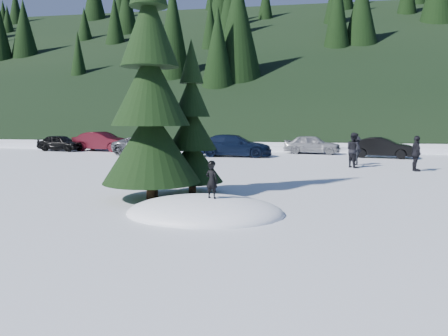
% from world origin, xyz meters
% --- Properties ---
extents(ground, '(200.00, 200.00, 0.00)m').
position_xyz_m(ground, '(0.00, 0.00, 0.00)').
color(ground, white).
rests_on(ground, ground).
extents(snow_mound, '(4.48, 3.52, 0.96)m').
position_xyz_m(snow_mound, '(0.00, 0.00, 0.00)').
color(snow_mound, white).
rests_on(snow_mound, ground).
extents(forest_hillside, '(200.00, 60.00, 25.00)m').
position_xyz_m(forest_hillside, '(0.00, 54.00, 12.50)').
color(forest_hillside, black).
rests_on(forest_hillside, ground).
extents(spruce_tall, '(3.20, 3.20, 8.60)m').
position_xyz_m(spruce_tall, '(-2.20, 1.80, 3.32)').
color(spruce_tall, '#312010').
rests_on(spruce_tall, ground).
extents(spruce_short, '(2.20, 2.20, 5.37)m').
position_xyz_m(spruce_short, '(-1.20, 3.20, 2.10)').
color(spruce_short, '#312010').
rests_on(spruce_short, ground).
extents(child_skier, '(0.40, 0.32, 0.96)m').
position_xyz_m(child_skier, '(0.24, -0.18, 0.96)').
color(child_skier, black).
rests_on(child_skier, snow_mound).
extents(adult_0, '(1.07, 1.14, 1.87)m').
position_xyz_m(adult_0, '(5.30, 12.34, 0.93)').
color(adult_0, black).
rests_on(adult_0, ground).
extents(adult_1, '(0.54, 1.08, 1.77)m').
position_xyz_m(adult_1, '(8.17, 11.22, 0.89)').
color(adult_1, black).
rests_on(adult_1, ground).
extents(adult_2, '(0.80, 1.16, 1.64)m').
position_xyz_m(adult_2, '(5.54, 13.61, 0.82)').
color(adult_2, black).
rests_on(adult_2, ground).
extents(car_0, '(3.97, 2.07, 1.29)m').
position_xyz_m(car_0, '(-16.28, 19.83, 0.64)').
color(car_0, black).
rests_on(car_0, ground).
extents(car_1, '(4.75, 2.16, 1.51)m').
position_xyz_m(car_1, '(-13.04, 20.41, 0.76)').
color(car_1, '#3B0A12').
rests_on(car_1, ground).
extents(car_2, '(5.04, 2.83, 1.33)m').
position_xyz_m(car_2, '(-8.31, 17.65, 0.67)').
color(car_2, '#4D5055').
rests_on(car_2, ground).
extents(car_3, '(5.16, 2.13, 1.49)m').
position_xyz_m(car_3, '(-2.02, 17.60, 0.75)').
color(car_3, black).
rests_on(car_3, ground).
extents(car_4, '(4.27, 2.27, 1.38)m').
position_xyz_m(car_4, '(3.26, 20.83, 0.69)').
color(car_4, gray).
rests_on(car_4, ground).
extents(car_5, '(4.30, 2.26, 1.35)m').
position_xyz_m(car_5, '(7.75, 18.41, 0.67)').
color(car_5, black).
rests_on(car_5, ground).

